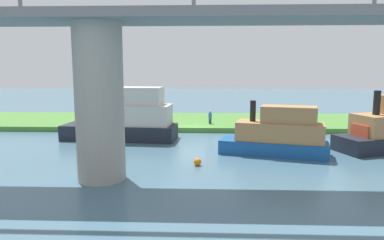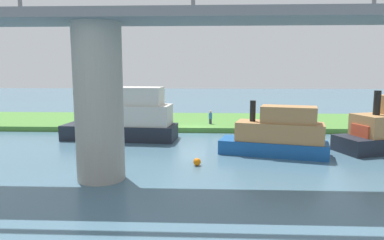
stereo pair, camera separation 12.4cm
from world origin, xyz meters
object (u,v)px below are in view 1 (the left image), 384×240
Objects in this scene: mooring_post at (117,122)px; marker_buoy at (197,162)px; bridge_pylon at (100,103)px; riverboat_paddlewheel at (124,118)px; motorboat_white at (277,135)px; person_on_bank at (210,117)px.

mooring_post is 1.77× the size of marker_buoy.
bridge_pylon reaches higher than mooring_post.
mooring_post is at bearing -78.90° from bridge_pylon.
riverboat_paddlewheel reaches higher than marker_buoy.
mooring_post is (3.05, -15.57, -3.42)m from bridge_pylon.
riverboat_paddlewheel is (-1.61, 3.94, 0.95)m from mooring_post.
riverboat_paddlewheel is 20.43× the size of marker_buoy.
bridge_pylon is at bearing 29.96° from motorboat_white.
riverboat_paddlewheel is at bearing -82.93° from bridge_pylon.
mooring_post is 4.36m from riverboat_paddlewheel.
person_on_bank is 2.78× the size of marker_buoy.
bridge_pylon is 0.85× the size of riverboat_paddlewheel.
bridge_pylon is at bearing 101.10° from mooring_post.
person_on_bank is 14.69m from marker_buoy.
riverboat_paddlewheel is at bearing 38.09° from person_on_bank.
riverboat_paddlewheel is at bearing -51.53° from marker_buoy.
motorboat_white is 6.74m from marker_buoy.
bridge_pylon reaches higher than person_on_bank.
bridge_pylon is 1.08× the size of motorboat_white.
person_on_bank reaches higher than mooring_post.
riverboat_paddlewheel is at bearing -22.69° from motorboat_white.
mooring_post is at bearing -32.98° from motorboat_white.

